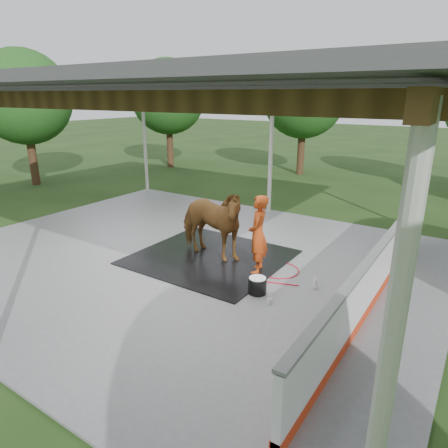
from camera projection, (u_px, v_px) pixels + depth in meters
The scene contains 12 objects.
ground at pixel (182, 257), 10.05m from camera, with size 100.00×100.00×0.00m, color #1E3814.
concrete_slab at pixel (182, 256), 10.04m from camera, with size 12.00×10.00×0.05m, color slate.
pavilion_structure at pixel (176, 92), 8.82m from camera, with size 12.60×10.60×4.05m.
dasher_board at pixel (372, 281), 7.45m from camera, with size 0.16×8.00×1.15m.
tree_belt at pixel (211, 100), 9.43m from camera, with size 28.00×28.00×5.80m.
rubber_mat at pixel (210, 257), 9.90m from camera, with size 3.51×3.29×0.03m, color black.
horse at pixel (210, 223), 9.62m from camera, with size 0.96×2.10×1.77m, color brown.
handler at pixel (258, 235), 8.85m from camera, with size 0.65×0.43×1.79m, color #AE3B12.
wash_bucket at pixel (257, 285), 8.08m from camera, with size 0.37×0.37×0.34m.
soap_bottle_a at pixel (315, 282), 8.29m from camera, with size 0.11×0.11×0.28m, color silver.
soap_bottle_b at pixel (270, 300), 7.68m from camera, with size 0.08×0.08×0.18m, color #338CD8.
hose_coil at pixel (251, 271), 9.12m from camera, with size 2.05×1.63×0.02m.
Camera 1 is at (6.02, -7.16, 3.90)m, focal length 32.00 mm.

